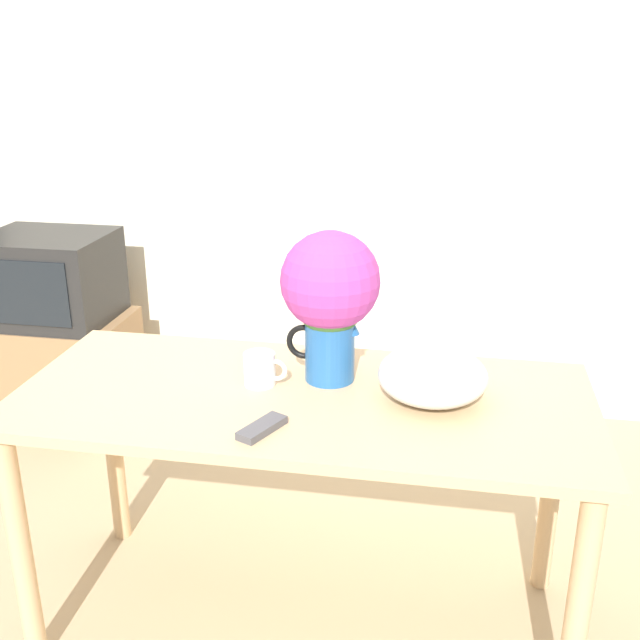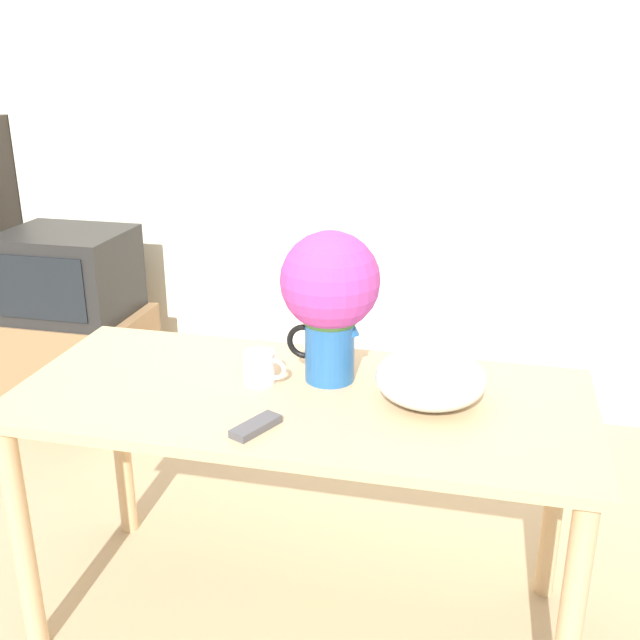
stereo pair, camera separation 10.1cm
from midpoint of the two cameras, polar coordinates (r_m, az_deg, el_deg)
wall_back at (r=3.47m, az=2.01°, el=14.11°), size 8.00×0.05×2.60m
table at (r=2.12m, az=-0.08°, el=-8.26°), size 1.59×0.70×0.77m
flower_vase at (r=2.06m, az=2.17°, el=2.02°), size 0.28×0.28×0.43m
coffee_mug at (r=2.12m, az=-3.22°, el=-3.66°), size 0.12×0.09×0.09m
white_bowl at (r=2.02m, az=9.84°, el=-4.38°), size 0.30×0.30×0.14m
remote_control at (r=1.88m, az=-3.37°, el=-8.10°), size 0.11×0.15×0.02m
tv_stand at (r=3.72m, az=-17.13°, el=-3.18°), size 0.64×0.47×0.50m
tv_set at (r=3.57m, az=-17.88°, el=3.37°), size 0.54×0.46×0.39m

